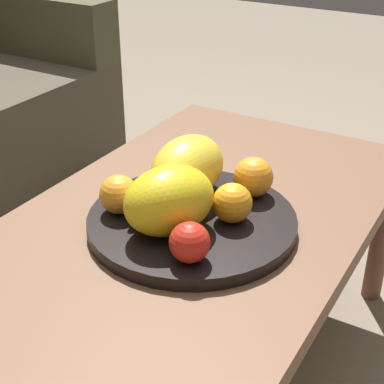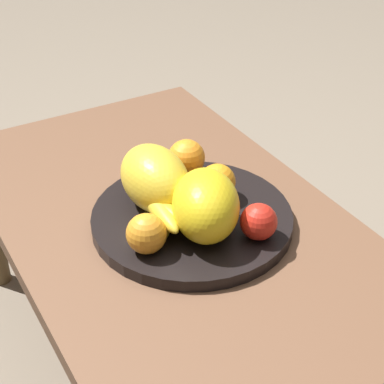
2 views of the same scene
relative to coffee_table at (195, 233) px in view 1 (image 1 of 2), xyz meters
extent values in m
plane|color=#7A6C5B|center=(0.00, 0.00, -0.37)|extent=(8.00, 8.00, 0.00)
cube|color=brown|center=(0.00, 0.00, 0.03)|extent=(1.04, 0.63, 0.04)
cylinder|color=brown|center=(0.48, -0.27, -0.18)|extent=(0.05, 0.05, 0.38)
cylinder|color=brown|center=(0.48, 0.27, -0.18)|extent=(0.05, 0.05, 0.38)
cube|color=#45452E|center=(0.75, 1.14, 0.14)|extent=(0.14, 0.70, 0.22)
cylinder|color=black|center=(-0.05, -0.02, 0.06)|extent=(0.39, 0.39, 0.03)
ellipsoid|color=yellow|center=(-0.11, -0.01, 0.13)|extent=(0.20, 0.18, 0.12)
ellipsoid|color=yellow|center=(0.01, 0.02, 0.13)|extent=(0.18, 0.13, 0.12)
sphere|color=orange|center=(0.08, -0.08, 0.11)|extent=(0.08, 0.08, 0.08)
sphere|color=orange|center=(-0.02, -0.09, 0.11)|extent=(0.07, 0.07, 0.07)
sphere|color=orange|center=(-0.10, 0.10, 0.11)|extent=(0.07, 0.07, 0.07)
sphere|color=red|center=(-0.17, -0.09, 0.11)|extent=(0.07, 0.07, 0.07)
ellipsoid|color=yellow|center=(-0.06, 0.06, 0.09)|extent=(0.09, 0.15, 0.03)
ellipsoid|color=gold|center=(-0.08, 0.06, 0.09)|extent=(0.13, 0.13, 0.03)
ellipsoid|color=gold|center=(-0.06, 0.05, 0.12)|extent=(0.15, 0.04, 0.03)
ellipsoid|color=gold|center=(-0.08, 0.05, 0.12)|extent=(0.15, 0.07, 0.03)
camera|label=1|loc=(-0.84, -0.49, 0.63)|focal=54.58mm
camera|label=2|loc=(-0.90, 0.47, 0.79)|focal=59.03mm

